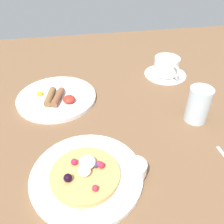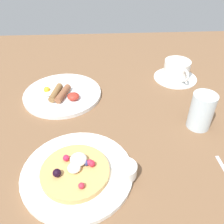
# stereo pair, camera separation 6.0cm
# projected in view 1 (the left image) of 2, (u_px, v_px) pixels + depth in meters

# --- Properties ---
(ground_plane) EXTENTS (1.54, 1.39, 0.03)m
(ground_plane) POSITION_uv_depth(u_px,v_px,m) (100.00, 129.00, 0.66)
(ground_plane) COLOR brown
(pancake_plate) EXTENTS (0.24, 0.24, 0.01)m
(pancake_plate) POSITION_uv_depth(u_px,v_px,m) (87.00, 175.00, 0.51)
(pancake_plate) COLOR white
(pancake_plate) RESTS_ON ground_plane
(pancake_with_berries) EXTENTS (0.15, 0.15, 0.03)m
(pancake_with_berries) POSITION_uv_depth(u_px,v_px,m) (85.00, 173.00, 0.50)
(pancake_with_berries) COLOR tan
(pancake_with_berries) RESTS_ON pancake_plate
(syrup_ramekin) EXTENTS (0.05, 0.05, 0.03)m
(syrup_ramekin) POSITION_uv_depth(u_px,v_px,m) (135.00, 168.00, 0.51)
(syrup_ramekin) COLOR white
(syrup_ramekin) RESTS_ON pancake_plate
(breakfast_plate) EXTENTS (0.24, 0.24, 0.01)m
(breakfast_plate) POSITION_uv_depth(u_px,v_px,m) (57.00, 98.00, 0.75)
(breakfast_plate) COLOR white
(breakfast_plate) RESTS_ON ground_plane
(fried_breakfast) EXTENTS (0.14, 0.10, 0.02)m
(fried_breakfast) POSITION_uv_depth(u_px,v_px,m) (54.00, 97.00, 0.72)
(fried_breakfast) COLOR brown
(fried_breakfast) RESTS_ON breakfast_plate
(coffee_saucer) EXTENTS (0.15, 0.15, 0.01)m
(coffee_saucer) POSITION_uv_depth(u_px,v_px,m) (165.00, 74.00, 0.87)
(coffee_saucer) COLOR white
(coffee_saucer) RESTS_ON ground_plane
(coffee_cup) EXTENTS (0.09, 0.12, 0.06)m
(coffee_cup) POSITION_uv_depth(u_px,v_px,m) (167.00, 65.00, 0.85)
(coffee_cup) COLOR white
(coffee_cup) RESTS_ON coffee_saucer
(water_glass) EXTENTS (0.06, 0.06, 0.10)m
(water_glass) POSITION_uv_depth(u_px,v_px,m) (198.00, 105.00, 0.64)
(water_glass) COLOR silver
(water_glass) RESTS_ON ground_plane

